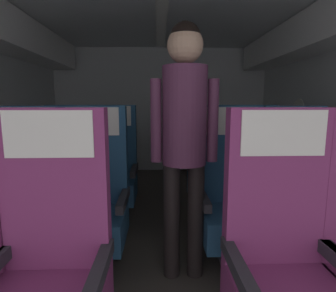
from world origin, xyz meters
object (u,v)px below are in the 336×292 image
at_px(seat_c_left_window, 68,172).
at_px(seat_c_right_window, 212,172).
at_px(seat_b_left_aisle, 93,202).
at_px(seat_b_right_aisle, 296,198).
at_px(seat_c_left_aisle, 113,172).
at_px(seat_a_left_aisle, 50,270).
at_px(flight_attendant, 184,126).
at_px(seat_a_right_window, 284,265).
at_px(seat_b_right_window, 232,200).
at_px(seat_c_right_aisle, 255,171).
at_px(seat_b_left_window, 30,202).

height_order(seat_c_left_window, seat_c_right_window, same).
bearing_deg(seat_b_left_aisle, seat_c_right_window, 39.32).
distance_m(seat_b_right_aisle, seat_c_left_aisle, 1.69).
distance_m(seat_a_left_aisle, flight_attendant, 1.06).
height_order(seat_a_right_window, seat_b_left_aisle, same).
bearing_deg(seat_c_left_window, seat_a_left_aisle, -74.42).
height_order(seat_a_right_window, seat_b_right_window, same).
relative_size(seat_a_right_window, seat_c_right_aisle, 1.00).
bearing_deg(seat_a_left_aisle, seat_b_left_aisle, 90.57).
relative_size(seat_c_left_aisle, flight_attendant, 0.70).
height_order(seat_a_left_aisle, flight_attendant, flight_attendant).
relative_size(seat_a_left_aisle, seat_c_right_window, 1.00).
xyz_separation_m(seat_c_left_window, seat_c_right_window, (1.47, -0.02, 0.00)).
bearing_deg(seat_b_left_window, flight_attendant, -9.13).
bearing_deg(seat_c_left_aisle, seat_a_right_window, -58.32).
xyz_separation_m(seat_c_left_aisle, seat_c_right_window, (1.01, -0.00, 0.00)).
xyz_separation_m(seat_a_right_window, flight_attendant, (-0.38, 0.64, 0.55)).
xyz_separation_m(seat_a_left_aisle, seat_c_left_aisle, (-0.01, 1.64, 0.00)).
xyz_separation_m(seat_a_left_aisle, seat_c_right_aisle, (1.46, 1.64, 0.00)).
bearing_deg(seat_a_left_aisle, seat_b_left_window, 119.06).
relative_size(seat_c_left_window, flight_attendant, 0.70).
distance_m(seat_a_right_window, seat_c_left_window, 2.21).
bearing_deg(seat_b_right_aisle, seat_b_left_aisle, -179.36).
height_order(seat_b_left_window, flight_attendant, flight_attendant).
xyz_separation_m(seat_b_left_aisle, seat_c_right_aisle, (1.47, 0.84, 0.00)).
distance_m(seat_b_right_aisle, seat_b_right_window, 0.48).
bearing_deg(seat_c_left_aisle, seat_b_left_aisle, -90.20).
distance_m(seat_a_left_aisle, seat_c_right_window, 1.92).
height_order(seat_a_left_aisle, seat_b_right_window, same).
bearing_deg(seat_c_right_window, flight_attendant, -111.05).
distance_m(seat_a_right_window, seat_b_right_window, 0.81).
height_order(seat_b_left_aisle, seat_c_left_window, same).
relative_size(seat_a_right_window, seat_c_left_window, 1.00).
height_order(seat_b_left_aisle, seat_c_right_aisle, same).
height_order(seat_b_left_window, seat_b_right_window, same).
relative_size(seat_b_left_window, seat_c_left_window, 1.00).
height_order(seat_c_right_window, flight_attendant, flight_attendant).
bearing_deg(seat_b_left_aisle, seat_b_right_aisle, 0.64).
height_order(seat_b_right_aisle, seat_c_right_aisle, same).
relative_size(seat_b_right_aisle, seat_c_left_aisle, 1.00).
relative_size(seat_b_left_aisle, seat_c_left_window, 1.00).
bearing_deg(seat_b_left_window, seat_a_left_aisle, -60.94).
bearing_deg(seat_a_left_aisle, seat_b_right_aisle, 29.17).
bearing_deg(seat_c_right_aisle, seat_b_left_window, -156.88).
bearing_deg(seat_c_left_window, flight_attendant, -42.78).
relative_size(seat_a_right_window, seat_b_left_aisle, 1.00).
bearing_deg(seat_a_right_window, seat_b_left_aisle, 141.65).
bearing_deg(seat_c_right_window, seat_c_left_window, 179.21).
bearing_deg(seat_c_right_aisle, flight_attendant, -130.03).
bearing_deg(seat_c_right_aisle, seat_c_left_window, 179.60).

